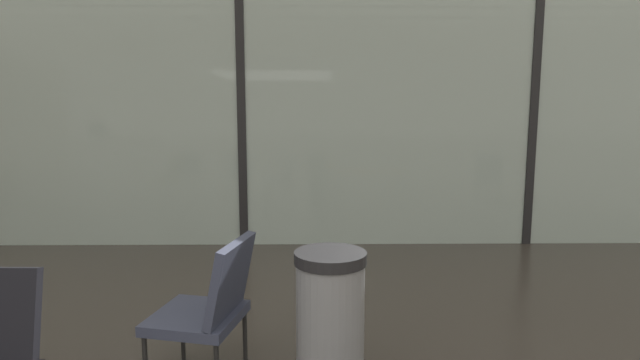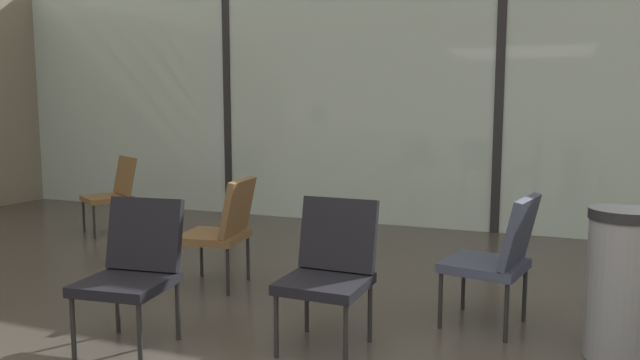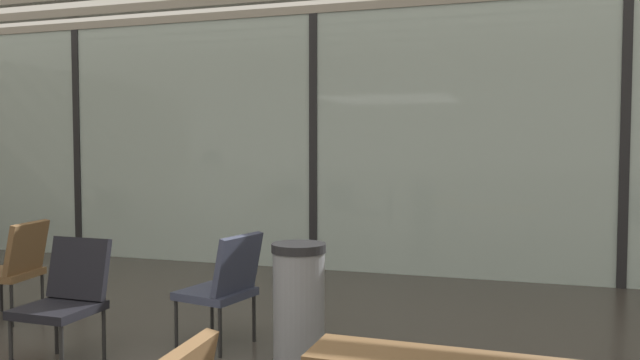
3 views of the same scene
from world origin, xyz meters
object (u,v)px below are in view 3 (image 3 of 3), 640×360
Objects in this scene: lounge_chair_3 at (14,264)px; trash_bin at (299,305)px; parked_airplane at (375,129)px; lounge_chair_4 at (67,293)px; lounge_chair_6 at (225,283)px.

lounge_chair_3 is 2.79m from trash_bin.
parked_airplane reaches higher than trash_bin.
parked_airplane is 14.93× the size of lounge_chair_4.
lounge_chair_3 is at bearing 172.98° from trash_bin.
parked_airplane is 9.36m from lounge_chair_4.
parked_airplane is 9.06m from trash_bin.
lounge_chair_4 is (1.19, -0.76, 0.00)m from lounge_chair_3.
lounge_chair_3 is at bearing -80.97° from lounge_chair_6.
lounge_chair_4 is 1.11m from lounge_chair_6.
lounge_chair_4 is at bearing -165.29° from trash_bin.
trash_bin is (1.36, -8.84, -1.49)m from parked_airplane.
lounge_chair_4 is at bearing -91.38° from parked_airplane.
lounge_chair_3 is 1.00× the size of lounge_chair_4.
trash_bin is at bearing 16.06° from lounge_chair_4.
lounge_chair_4 is 1.01× the size of trash_bin.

